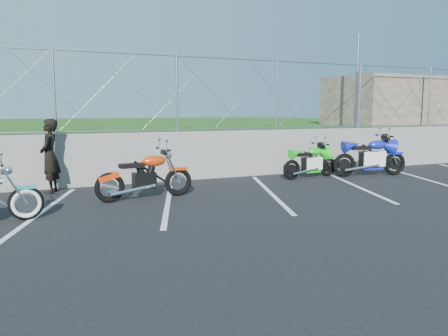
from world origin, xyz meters
name	(u,v)px	position (x,y,z in m)	size (l,w,h in m)	color
ground	(183,211)	(0.00, 0.00, 0.00)	(90.00, 90.00, 0.00)	black
retaining_wall	(141,158)	(0.00, 3.50, 0.65)	(30.00, 0.22, 1.30)	slate
grass_field	(93,136)	(0.00, 13.50, 0.65)	(30.00, 20.00, 1.30)	#1D4913
stone_building	(396,101)	(10.50, 5.50, 2.20)	(5.00, 3.00, 1.80)	brown
chain_link_fence	(139,93)	(0.00, 3.50, 2.30)	(28.00, 0.03, 2.00)	gray
sign_pole	(357,81)	(7.20, 3.90, 2.80)	(0.08, 0.08, 3.00)	gray
parking_lines	(221,196)	(1.20, 1.00, 0.00)	(18.29, 4.31, 0.01)	silver
naked_orange	(146,178)	(-0.36, 1.38, 0.45)	(2.12, 0.72, 1.05)	black
sportbike_green	(311,163)	(4.50, 2.43, 0.41)	(1.83, 0.65, 0.95)	black
sportbike_blue	(371,159)	(6.26, 2.05, 0.50)	(2.21, 0.78, 1.16)	black
person_standing	(50,156)	(-2.19, 2.91, 0.84)	(0.61, 0.40, 1.67)	black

